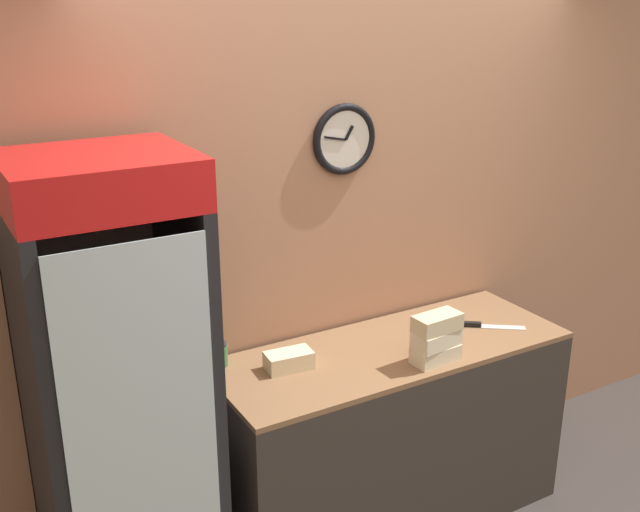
{
  "coord_description": "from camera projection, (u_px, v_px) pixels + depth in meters",
  "views": [
    {
      "loc": [
        -1.85,
        -1.67,
        2.48
      ],
      "look_at": [
        -0.38,
        0.87,
        1.44
      ],
      "focal_mm": 42.0,
      "sensor_mm": 36.0,
      "label": 1
    }
  ],
  "objects": [
    {
      "name": "prep_counter",
      "position": [
        389.0,
        434.0,
        3.61
      ],
      "size": [
        1.69,
        0.62,
        0.93
      ],
      "color": "#332D28",
      "rests_on": "ground_plane"
    },
    {
      "name": "sandwich_flat_left",
      "position": [
        289.0,
        360.0,
        3.24
      ],
      "size": [
        0.21,
        0.13,
        0.08
      ],
      "color": "beige",
      "rests_on": "prep_counter"
    },
    {
      "name": "sandwich_stack_top",
      "position": [
        437.0,
        323.0,
        3.25
      ],
      "size": [
        0.22,
        0.12,
        0.08
      ],
      "color": "beige",
      "rests_on": "sandwich_stack_middle"
    },
    {
      "name": "beverage_cooler",
      "position": [
        114.0,
        386.0,
        2.84
      ],
      "size": [
        0.62,
        0.63,
        1.97
      ],
      "color": "black",
      "rests_on": "ground_plane"
    },
    {
      "name": "wall_back",
      "position": [
        352.0,
        239.0,
        3.6
      ],
      "size": [
        5.2,
        0.09,
        2.7
      ],
      "color": "#AD7A5B",
      "rests_on": "ground_plane"
    },
    {
      "name": "chefs_knife",
      "position": [
        480.0,
        325.0,
        3.66
      ],
      "size": [
        0.3,
        0.23,
        0.02
      ],
      "color": "silver",
      "rests_on": "prep_counter"
    },
    {
      "name": "condiment_jar",
      "position": [
        218.0,
        354.0,
        3.27
      ],
      "size": [
        0.09,
        0.09,
        0.11
      ],
      "color": "#336B38",
      "rests_on": "prep_counter"
    },
    {
      "name": "sandwich_stack_middle",
      "position": [
        436.0,
        338.0,
        3.28
      ],
      "size": [
        0.23,
        0.13,
        0.08
      ],
      "color": "beige",
      "rests_on": "sandwich_stack_bottom"
    },
    {
      "name": "sandwich_stack_bottom",
      "position": [
        435.0,
        354.0,
        3.3
      ],
      "size": [
        0.22,
        0.12,
        0.08
      ],
      "color": "beige",
      "rests_on": "prep_counter"
    }
  ]
}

